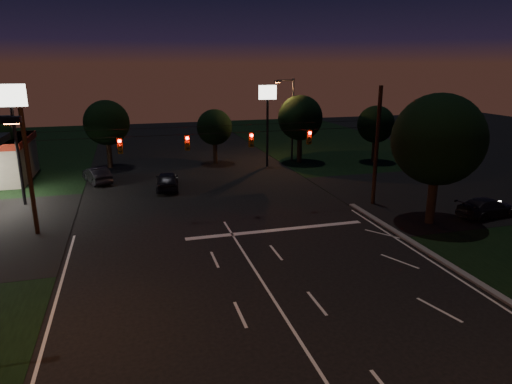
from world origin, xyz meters
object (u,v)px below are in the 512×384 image
object	(u,v)px
car_oncoming_b	(97,175)
car_oncoming_a	(167,181)
car_cross	(487,208)
utility_pole_right	(373,204)
tree_right_near	(437,140)

from	to	relation	value
car_oncoming_b	car_oncoming_a	bearing A→B (deg)	126.56
car_cross	utility_pole_right	bearing A→B (deg)	42.60
tree_right_near	car_oncoming_a	distance (m)	21.84
car_cross	tree_right_near	bearing A→B (deg)	79.45
utility_pole_right	car_oncoming_a	xyz separation A→B (m)	(-14.99, 8.59, 0.79)
utility_pole_right	car_cross	distance (m)	8.00
car_oncoming_b	car_cross	world-z (taller)	car_oncoming_b
tree_right_near	car_oncoming_a	bearing A→B (deg)	140.91
tree_right_near	car_oncoming_b	bearing A→B (deg)	142.15
utility_pole_right	car_oncoming_b	xyz separation A→B (m)	(-20.97, 12.65, 0.73)
car_oncoming_a	car_oncoming_b	xyz separation A→B (m)	(-5.98, 4.06, -0.06)
tree_right_near	car_cross	distance (m)	6.83
utility_pole_right	car_oncoming_b	size ratio (longest dim) A/B	2.04
car_oncoming_a	car_cross	xyz separation A→B (m)	(21.19, -13.59, -0.09)
tree_right_near	car_oncoming_a	world-z (taller)	tree_right_near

